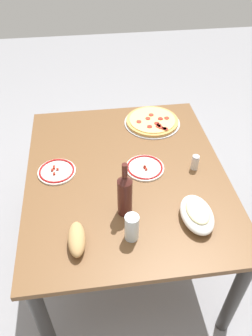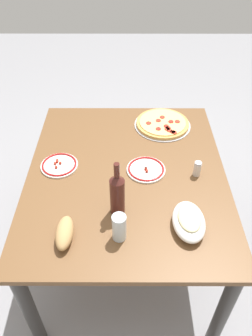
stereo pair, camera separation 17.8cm
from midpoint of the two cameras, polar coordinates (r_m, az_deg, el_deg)
The scene contains 10 objects.
ground_plane at distance 2.35m, azimuth 2.23°, elevation -13.78°, with size 8.00×8.00×0.00m, color gray.
dining_table at distance 1.87m, azimuth 2.72°, elevation -3.15°, with size 1.29×1.07×0.72m.
pepperoni_pizza at distance 2.15m, azimuth 8.62°, elevation 7.48°, with size 0.36×0.36×0.03m.
baked_pasta_dish at distance 1.56m, azimuth 13.96°, elevation -8.97°, with size 0.24×0.15×0.08m.
wine_bottle at distance 1.51m, azimuth 1.73°, elevation -4.58°, with size 0.07×0.07×0.30m.
water_glass at distance 1.46m, azimuth 2.23°, elevation -10.38°, with size 0.06×0.06×0.14m, color silver.
side_plate_near at distance 1.81m, azimuth 6.18°, elevation -0.34°, with size 0.21×0.21×0.02m.
side_plate_far at distance 1.85m, azimuth -8.87°, elevation 0.40°, with size 0.21×0.21×0.02m.
bread_loaf at distance 1.49m, azimuth -7.30°, elevation -11.23°, with size 0.18×0.08×0.07m, color tan.
spice_shaker at distance 1.81m, azimuth 14.87°, elevation -0.25°, with size 0.04×0.04×0.09m.
Camera 2 is at (1.32, 0.00, 1.95)m, focal length 35.32 mm.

